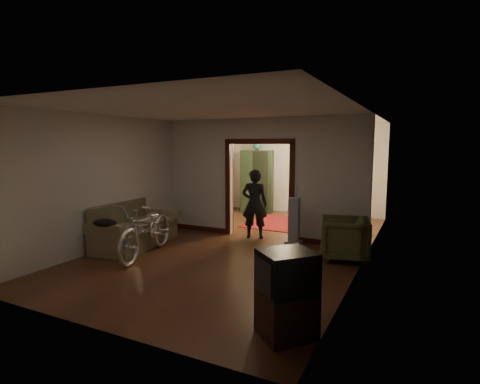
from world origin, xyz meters
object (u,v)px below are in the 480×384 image
Objects in this scene: sofa at (136,224)px; armchair at (344,238)px; desk at (329,205)px; person at (255,204)px; locker at (257,181)px; bicycle at (147,229)px.

sofa is 2.29× the size of armchair.
sofa is 2.02× the size of desk.
person is 0.81× the size of locker.
bicycle is at bearing 41.45° from person.
armchair is (4.26, 1.01, -0.06)m from sofa.
desk is at bearing -175.76° from armchair.
armchair is 0.45× the size of locker.
armchair is at bearing 5.41° from sofa.
bicycle is 5.93m from desk.
desk is at bearing 53.30° from bicycle.
bicycle is 1.28× the size of person.
armchair is at bearing -61.78° from desk.
desk is at bearing -124.98° from person.
locker is at bearing 76.32° from bicycle.
sofa is 5.83m from desk.
locker is at bearing -167.09° from desk.
locker is (0.73, 4.91, 0.53)m from sofa.
person is 3.43m from locker.
sofa is 4.99m from locker.
bicycle is 2.61m from person.
person reaches higher than desk.
armchair is (3.55, 1.48, -0.14)m from bicycle.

